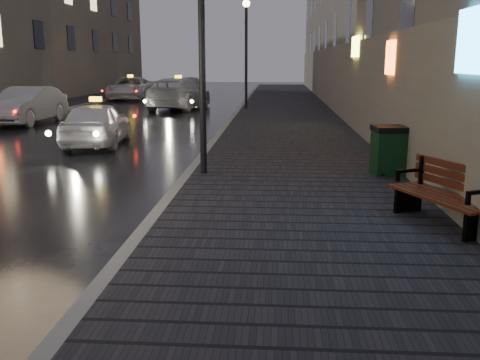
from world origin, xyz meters
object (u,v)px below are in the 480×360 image
object	(u,v)px
lamp_far	(246,41)
car_far	(191,85)
taxi_near	(97,123)
bench	(446,194)
trash_bin	(389,150)
taxi_mid	(179,94)
car_left_mid	(27,105)
taxi_far	(131,88)
lamp_near	(201,12)

from	to	relation	value
lamp_far	car_far	xyz separation A→B (m)	(-4.90, 12.94, -2.77)
taxi_near	car_far	size ratio (longest dim) A/B	0.93
car_far	bench	bearing A→B (deg)	100.94
bench	trash_bin	xyz separation A→B (m)	(-0.11, 3.59, 0.07)
lamp_far	taxi_mid	bearing A→B (deg)	162.92
car_left_mid	taxi_far	bearing A→B (deg)	89.67
lamp_near	lamp_far	size ratio (longest dim) A/B	1.00
taxi_mid	car_far	size ratio (longest dim) A/B	1.34
taxi_far	car_far	xyz separation A→B (m)	(3.24, 4.83, -0.03)
lamp_near	bench	bearing A→B (deg)	-40.33
taxi_near	car_far	distance (m)	24.37
taxi_near	lamp_near	bearing A→B (deg)	124.48
lamp_far	taxi_near	world-z (taller)	lamp_far
taxi_far	bench	bearing A→B (deg)	-68.90
lamp_far	lamp_near	bearing A→B (deg)	-90.00
trash_bin	car_far	distance (m)	30.13
lamp_far	car_left_mid	size ratio (longest dim) A/B	1.18
bench	taxi_mid	xyz separation A→B (m)	(-7.71, 20.57, 0.21)
taxi_far	car_left_mid	bearing A→B (deg)	-94.86
bench	car_left_mid	distance (m)	18.57
taxi_mid	bench	bearing A→B (deg)	118.16
lamp_far	car_far	bearing A→B (deg)	110.74
lamp_far	taxi_near	bearing A→B (deg)	-108.79
lamp_far	taxi_far	size ratio (longest dim) A/B	0.99
bench	car_far	world-z (taller)	car_far
taxi_mid	car_left_mid	bearing A→B (deg)	62.22
taxi_near	car_left_mid	xyz separation A→B (m)	(-4.77, 5.49, 0.08)
lamp_near	taxi_near	size ratio (longest dim) A/B	1.35
bench	taxi_far	distance (m)	30.14
taxi_near	car_left_mid	size ratio (longest dim) A/B	0.87
lamp_near	taxi_far	size ratio (longest dim) A/B	0.99
bench	trash_bin	bearing A→B (deg)	67.16
car_left_mid	taxi_far	xyz separation A→B (m)	(0.51, 14.03, -0.00)
trash_bin	taxi_mid	xyz separation A→B (m)	(-7.60, 16.98, 0.14)
trash_bin	car_far	world-z (taller)	car_far
trash_bin	car_far	size ratio (longest dim) A/B	0.25
lamp_far	taxi_mid	distance (m)	4.66
lamp_far	car_left_mid	distance (m)	10.84
car_left_mid	taxi_mid	size ratio (longest dim) A/B	0.80
trash_bin	car_left_mid	distance (m)	16.05
lamp_far	trash_bin	bearing A→B (deg)	-76.02
trash_bin	taxi_far	distance (m)	26.85
lamp_near	car_far	distance (m)	29.48
lamp_near	taxi_mid	world-z (taller)	lamp_near
trash_bin	taxi_near	distance (m)	9.01
lamp_far	taxi_mid	xyz separation A→B (m)	(-3.65, 1.12, -2.67)
lamp_near	lamp_far	world-z (taller)	same
car_left_mid	taxi_mid	bearing A→B (deg)	56.36
lamp_near	taxi_far	world-z (taller)	lamp_near
bench	taxi_near	bearing A→B (deg)	110.01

